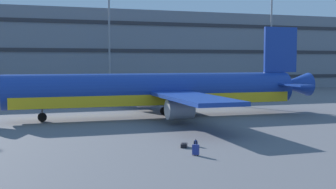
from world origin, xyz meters
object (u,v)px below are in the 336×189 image
(suitcase_large, at_px, (184,145))
(suitcase_red, at_px, (196,150))
(airliner, at_px, (161,91))
(backpack_black, at_px, (196,143))

(suitcase_large, xyz_separation_m, suitcase_red, (-0.20, -2.73, 0.24))
(suitcase_large, bearing_deg, airliner, 78.55)
(airliner, distance_m, suitcase_red, 19.80)
(suitcase_large, height_order, backpack_black, backpack_black)
(suitcase_large, xyz_separation_m, backpack_black, (0.91, 0.07, 0.09))
(suitcase_red, bearing_deg, backpack_black, 68.33)
(suitcase_large, relative_size, suitcase_red, 0.89)
(airliner, height_order, suitcase_large, airliner)
(airliner, distance_m, suitcase_large, 17.15)
(airliner, xyz_separation_m, suitcase_large, (-3.36, -16.60, -2.70))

